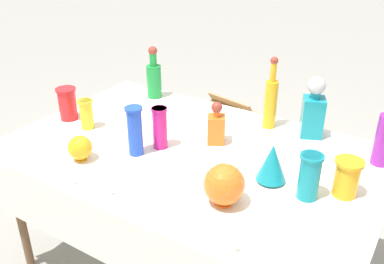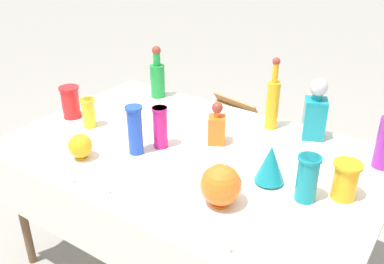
{
  "view_description": "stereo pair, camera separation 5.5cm",
  "coord_description": "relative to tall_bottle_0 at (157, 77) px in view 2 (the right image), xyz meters",
  "views": [
    {
      "loc": [
        0.95,
        -1.51,
        1.78
      ],
      "look_at": [
        0.0,
        0.0,
        0.86
      ],
      "focal_mm": 40.0,
      "sensor_mm": 36.0,
      "label": 1
    },
    {
      "loc": [
        1.0,
        -1.48,
        1.78
      ],
      "look_at": [
        0.0,
        0.0,
        0.86
      ],
      "focal_mm": 40.0,
      "sensor_mm": 36.0,
      "label": 2
    }
  ],
  "objects": [
    {
      "name": "tall_bottle_0",
      "position": [
        0.0,
        0.0,
        0.0
      ],
      "size": [
        0.09,
        0.09,
        0.32
      ],
      "color": "#198C38",
      "rests_on": "display_table"
    },
    {
      "name": "slender_vase_5",
      "position": [
        0.41,
        -0.5,
        -0.02
      ],
      "size": [
        0.08,
        0.08,
        0.21
      ],
      "color": "#C61972",
      "rests_on": "display_table"
    },
    {
      "name": "tall_bottle_2",
      "position": [
        0.77,
        -0.01,
        0.03
      ],
      "size": [
        0.07,
        0.07,
        0.39
      ],
      "color": "orange",
      "rests_on": "display_table"
    },
    {
      "name": "round_bowl_0",
      "position": [
        0.89,
        -0.74,
        -0.04
      ],
      "size": [
        0.16,
        0.16,
        0.17
      ],
      "color": "orange",
      "rests_on": "display_table"
    },
    {
      "name": "slender_vase_4",
      "position": [
        1.15,
        -0.52,
        -0.02
      ],
      "size": [
        0.09,
        0.09,
        0.19
      ],
      "color": "teal",
      "rests_on": "display_table"
    },
    {
      "name": "fluted_vase_0",
      "position": [
        0.98,
        -0.49,
        -0.03
      ],
      "size": [
        0.13,
        0.13,
        0.18
      ],
      "color": "teal",
      "rests_on": "display_table"
    },
    {
      "name": "price_tag_right",
      "position": [
        0.27,
        -0.97,
        -0.1
      ],
      "size": [
        0.05,
        0.02,
        0.04
      ],
      "primitive_type": "cube",
      "rotation": [
        -0.21,
        0.0,
        0.2
      ],
      "color": "white",
      "rests_on": "display_table"
    },
    {
      "name": "price_tag_center",
      "position": [
        1.02,
        -0.95,
        -0.1
      ],
      "size": [
        0.07,
        0.03,
        0.05
      ],
      "primitive_type": "cube",
      "rotation": [
        -0.21,
        0.0,
        -0.27
      ],
      "color": "white",
      "rests_on": "display_table"
    },
    {
      "name": "cardboard_box_behind_left",
      "position": [
        0.07,
        0.78,
        -0.7
      ],
      "size": [
        0.55,
        0.49,
        0.45
      ],
      "color": "tan",
      "rests_on": "ground"
    },
    {
      "name": "slender_vase_2",
      "position": [
        -0.04,
        -0.54,
        -0.04
      ],
      "size": [
        0.08,
        0.08,
        0.16
      ],
      "color": "yellow",
      "rests_on": "display_table"
    },
    {
      "name": "price_tag_left",
      "position": [
        0.45,
        -0.94,
        -0.1
      ],
      "size": [
        0.06,
        0.03,
        0.04
      ],
      "primitive_type": "cube",
      "rotation": [
        -0.21,
        0.0,
        0.18
      ],
      "color": "white",
      "rests_on": "display_table"
    },
    {
      "name": "slender_vase_3",
      "position": [
        -0.21,
        -0.51,
        -0.03
      ],
      "size": [
        0.11,
        0.11,
        0.18
      ],
      "color": "red",
      "rests_on": "display_table"
    },
    {
      "name": "round_bowl_1",
      "position": [
        0.17,
        -0.79,
        -0.06
      ],
      "size": [
        0.11,
        0.11,
        0.12
      ],
      "color": "orange",
      "rests_on": "display_table"
    },
    {
      "name": "square_decanter_0",
      "position": [
        0.61,
        -0.31,
        -0.04
      ],
      "size": [
        0.11,
        0.11,
        0.22
      ],
      "color": "orange",
      "rests_on": "display_table"
    },
    {
      "name": "square_decanter_1",
      "position": [
        0.99,
        0.01,
        0.02
      ],
      "size": [
        0.14,
        0.14,
        0.32
      ],
      "color": "teal",
      "rests_on": "display_table"
    },
    {
      "name": "display_table",
      "position": [
        0.56,
        -0.48,
        -0.18
      ],
      "size": [
        1.78,
        1.14,
        0.76
      ],
      "color": "white",
      "rests_on": "ground"
    },
    {
      "name": "slender_vase_1",
      "position": [
        0.35,
        -0.61,
        0.0
      ],
      "size": [
        0.08,
        0.08,
        0.24
      ],
      "color": "blue",
      "rests_on": "display_table"
    },
    {
      "name": "slender_vase_0",
      "position": [
        1.27,
        -0.43,
        -0.04
      ],
      "size": [
        0.12,
        0.12,
        0.16
      ],
      "color": "orange",
      "rests_on": "display_table"
    }
  ]
}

